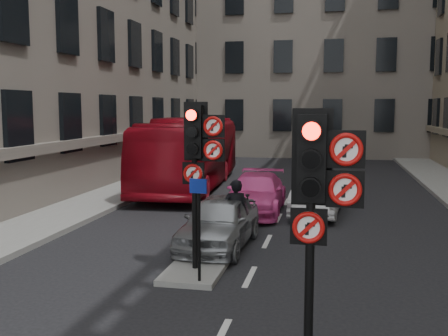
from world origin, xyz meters
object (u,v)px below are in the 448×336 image
at_px(car_white, 318,193).
at_px(car_pink, 256,193).
at_px(car_silver, 219,222).
at_px(signal_far, 198,149).
at_px(motorcycle, 247,215).
at_px(info_sign, 199,215).
at_px(signal_near, 318,187).
at_px(bus_red, 191,153).
at_px(motorcyclist, 235,212).

bearing_deg(car_white, car_pink, -166.55).
bearing_deg(car_silver, car_white, 66.98).
relative_size(signal_far, motorcycle, 1.98).
bearing_deg(info_sign, motorcycle, 95.05).
bearing_deg(car_pink, signal_near, -78.69).
bearing_deg(motorcycle, signal_far, -103.86).
bearing_deg(car_white, info_sign, -100.59).
distance_m(signal_near, car_silver, 6.99).
bearing_deg(signal_far, signal_near, -56.98).
relative_size(bus_red, motorcycle, 6.18).
height_order(signal_near, signal_far, signal_far).
height_order(car_silver, car_white, car_white).
bearing_deg(bus_red, signal_near, -72.54).
bearing_deg(motorcyclist, signal_near, 91.07).
height_order(car_silver, motorcyclist, motorcyclist).
distance_m(car_silver, info_sign, 3.11).
relative_size(signal_near, car_white, 0.85).
distance_m(signal_near, info_sign, 4.14).
height_order(signal_near, car_pink, signal_near).
bearing_deg(info_sign, motorcyclist, 95.65).
xyz_separation_m(car_silver, info_sign, (0.24, -3.00, 0.79)).
distance_m(signal_far, car_white, 7.76).
relative_size(motorcyclist, info_sign, 0.84).
bearing_deg(motorcyclist, info_sign, 69.57).
height_order(bus_red, motorcyclist, bus_red).
xyz_separation_m(car_silver, motorcyclist, (0.37, 0.27, 0.20)).
height_order(signal_far, bus_red, signal_far).
relative_size(car_silver, info_sign, 1.89).
relative_size(car_white, motorcyclist, 2.42).
bearing_deg(motorcycle, car_white, 53.78).
height_order(car_pink, bus_red, bus_red).
xyz_separation_m(signal_far, car_silver, (-0.02, 2.19, -2.03)).
relative_size(car_pink, info_sign, 2.18).
relative_size(bus_red, motorcyclist, 6.44).
bearing_deg(info_sign, bus_red, 113.91).
distance_m(signal_far, info_sign, 1.50).
bearing_deg(signal_near, car_pink, 102.27).
bearing_deg(car_white, motorcyclist, -108.71).
relative_size(motorcycle, motorcyclist, 1.04).
height_order(signal_far, info_sign, signal_far).
distance_m(motorcycle, info_sign, 4.65).
distance_m(signal_far, car_pink, 7.10).
bearing_deg(car_white, signal_far, -103.76).
distance_m(motorcyclist, info_sign, 3.33).
bearing_deg(car_pink, car_silver, -94.38).
relative_size(car_white, car_pink, 0.93).
xyz_separation_m(signal_far, car_white, (2.32, 7.13, -2.01)).
xyz_separation_m(car_white, bus_red, (-5.71, 4.61, 0.86)).
height_order(bus_red, motorcycle, bus_red).
xyz_separation_m(signal_near, motorcyclist, (-2.26, 6.46, -1.72)).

